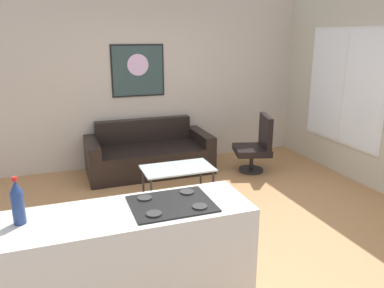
{
  "coord_description": "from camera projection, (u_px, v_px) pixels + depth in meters",
  "views": [
    {
      "loc": [
        -1.54,
        -3.74,
        2.12
      ],
      "look_at": [
        0.14,
        0.9,
        0.7
      ],
      "focal_mm": 35.64,
      "sensor_mm": 36.0,
      "label": 1
    }
  ],
  "objects": [
    {
      "name": "coffee_table",
      "position": [
        178.0,
        171.0,
        4.96
      ],
      "size": [
        0.92,
        0.53,
        0.46
      ],
      "color": "silver",
      "rests_on": "ground"
    },
    {
      "name": "couch",
      "position": [
        149.0,
        155.0,
        6.07
      ],
      "size": [
        1.93,
        0.92,
        0.79
      ],
      "color": "black",
      "rests_on": "ground"
    },
    {
      "name": "window",
      "position": [
        344.0,
        87.0,
        5.75
      ],
      "size": [
        0.03,
        1.62,
        1.75
      ],
      "color": "silver"
    },
    {
      "name": "right_wall",
      "position": [
        378.0,
        89.0,
        5.21
      ],
      "size": [
        0.05,
        6.4,
        2.8
      ],
      "primitive_type": "cube",
      "color": "beige",
      "rests_on": "ground"
    },
    {
      "name": "soda_bottle",
      "position": [
        18.0,
        203.0,
        2.5
      ],
      "size": [
        0.08,
        0.08,
        0.33
      ],
      "color": "navy",
      "rests_on": "kitchen_counter"
    },
    {
      "name": "ground",
      "position": [
        207.0,
        224.0,
        4.48
      ],
      "size": [
        6.4,
        6.4,
        0.04
      ],
      "primitive_type": "cube",
      "color": "#B17C4D"
    },
    {
      "name": "back_wall",
      "position": [
        153.0,
        80.0,
        6.27
      ],
      "size": [
        6.4,
        0.05,
        2.8
      ],
      "primitive_type": "cube",
      "color": "beige",
      "rests_on": "ground"
    },
    {
      "name": "kitchen_counter",
      "position": [
        131.0,
        266.0,
        2.84
      ],
      "size": [
        1.79,
        0.6,
        0.93
      ],
      "color": "silver",
      "rests_on": "ground"
    },
    {
      "name": "wall_painting",
      "position": [
        138.0,
        71.0,
        6.11
      ],
      "size": [
        0.86,
        0.03,
        0.83
      ],
      "color": "black"
    },
    {
      "name": "armchair",
      "position": [
        257.0,
        145.0,
        6.03
      ],
      "size": [
        0.67,
        0.69,
        0.91
      ],
      "color": "black",
      "rests_on": "ground"
    }
  ]
}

